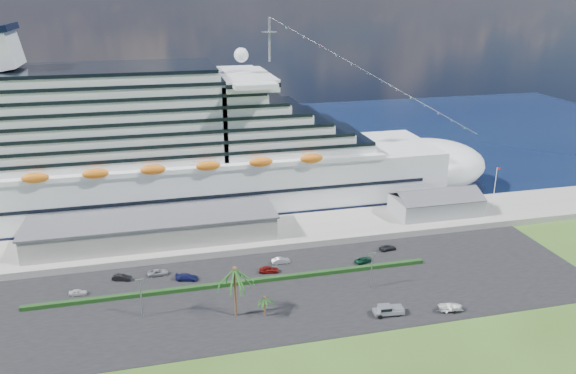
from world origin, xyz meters
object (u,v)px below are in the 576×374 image
object	(u,v)px
cruise_ship	(161,156)
parked_car_3	(187,277)
boat_trailer	(451,307)
pickup_truck	(388,310)

from	to	relation	value
cruise_ship	parked_car_3	world-z (taller)	cruise_ship
cruise_ship	parked_car_3	xyz separation A→B (m)	(3.06, -43.24, -15.85)
cruise_ship	boat_trailer	xyz separation A→B (m)	(53.57, -68.85, -15.47)
pickup_truck	boat_trailer	bearing A→B (deg)	-8.22
cruise_ship	boat_trailer	distance (m)	88.60
parked_car_3	boat_trailer	size ratio (longest dim) A/B	0.83
pickup_truck	boat_trailer	xyz separation A→B (m)	(12.81, -1.85, -0.07)
parked_car_3	pickup_truck	xyz separation A→B (m)	(37.70, -23.76, 0.45)
parked_car_3	boat_trailer	xyz separation A→B (m)	(50.51, -25.61, 0.38)
parked_car_3	boat_trailer	world-z (taller)	boat_trailer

